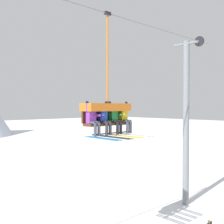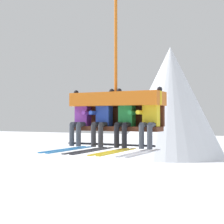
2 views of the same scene
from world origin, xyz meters
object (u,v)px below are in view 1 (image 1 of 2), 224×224
object	(u,v)px
skier_blue	(105,118)
skier_yellow	(125,117)
lift_tower_far	(186,119)
skier_purple	(93,119)
skier_green	(115,118)
chairlift_chair	(106,109)

from	to	relation	value
skier_blue	skier_yellow	world-z (taller)	same
lift_tower_far	skier_purple	bearing A→B (deg)	-173.11
skier_purple	skier_blue	bearing A→B (deg)	0.00
lift_tower_far	skier_green	xyz separation A→B (m)	(-6.55, -0.93, 0.28)
lift_tower_far	skier_purple	distance (m)	7.72
chairlift_chair	skier_blue	distance (m)	0.48
skier_purple	skier_green	xyz separation A→B (m)	(1.11, 0.00, 0.00)
skier_blue	skier_yellow	size ratio (longest dim) A/B	1.00
lift_tower_far	skier_purple	size ratio (longest dim) A/B	5.60
skier_blue	skier_green	world-z (taller)	same
skier_green	skier_yellow	bearing A→B (deg)	0.00
lift_tower_far	skier_green	world-z (taller)	lift_tower_far
lift_tower_far	skier_purple	xyz separation A→B (m)	(-7.66, -0.93, 0.28)
chairlift_chair	skier_purple	size ratio (longest dim) A/B	2.75
lift_tower_far	skier_yellow	bearing A→B (deg)	-171.22
lift_tower_far	skier_yellow	xyz separation A→B (m)	(-5.99, -0.93, 0.28)
skier_blue	skier_yellow	xyz separation A→B (m)	(1.11, 0.00, 0.00)
lift_tower_far	chairlift_chair	world-z (taller)	lift_tower_far
skier_green	lift_tower_far	bearing A→B (deg)	8.04
skier_blue	chairlift_chair	bearing A→B (deg)	37.86
skier_green	skier_purple	bearing A→B (deg)	180.00
chairlift_chair	skier_blue	xyz separation A→B (m)	(-0.27, -0.21, -0.34)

